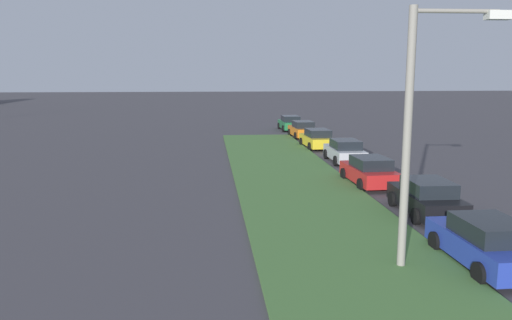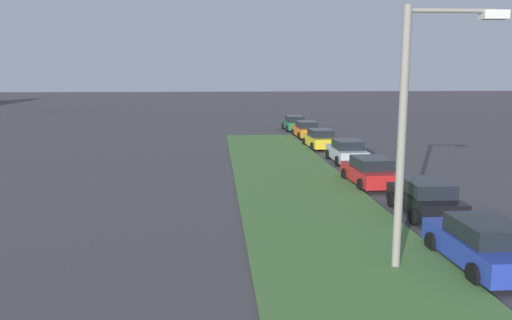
{
  "view_description": "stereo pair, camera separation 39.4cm",
  "coord_description": "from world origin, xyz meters",
  "px_view_note": "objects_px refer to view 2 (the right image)",
  "views": [
    {
      "loc": [
        -5.94,
        11.32,
        5.7
      ],
      "look_at": [
        19.27,
        8.94,
        1.37
      ],
      "focal_mm": 35.94,
      "sensor_mm": 36.0,
      "label": 1
    },
    {
      "loc": [
        -5.97,
        10.93,
        5.7
      ],
      "look_at": [
        19.27,
        8.94,
        1.37
      ],
      "focal_mm": 35.94,
      "sensor_mm": 36.0,
      "label": 2
    }
  ],
  "objects_px": {
    "parked_car_orange": "(306,130)",
    "streetlight": "(415,120)",
    "parked_car_black": "(425,198)",
    "parked_car_yellow": "(320,139)",
    "parked_car_green": "(294,123)",
    "parked_car_blue": "(482,244)",
    "parked_car_red": "(370,172)",
    "parked_car_silver": "(347,151)"
  },
  "relations": [
    {
      "from": "parked_car_red",
      "to": "streetlight",
      "type": "height_order",
      "value": "streetlight"
    },
    {
      "from": "parked_car_silver",
      "to": "parked_car_yellow",
      "type": "relative_size",
      "value": 0.98
    },
    {
      "from": "parked_car_blue",
      "to": "streetlight",
      "type": "xyz_separation_m",
      "value": [
        0.01,
        2.23,
        3.67
      ]
    },
    {
      "from": "parked_car_yellow",
      "to": "parked_car_green",
      "type": "bearing_deg",
      "value": -2.41
    },
    {
      "from": "parked_car_orange",
      "to": "parked_car_red",
      "type": "bearing_deg",
      "value": 177.14
    },
    {
      "from": "parked_car_silver",
      "to": "parked_car_red",
      "type": "bearing_deg",
      "value": 175.67
    },
    {
      "from": "parked_car_blue",
      "to": "parked_car_orange",
      "type": "height_order",
      "value": "same"
    },
    {
      "from": "parked_car_red",
      "to": "parked_car_silver",
      "type": "xyz_separation_m",
      "value": [
        6.76,
        -0.54,
        0.0
      ]
    },
    {
      "from": "parked_car_black",
      "to": "parked_car_yellow",
      "type": "distance_m",
      "value": 18.67
    },
    {
      "from": "parked_car_silver",
      "to": "parked_car_green",
      "type": "xyz_separation_m",
      "value": [
        18.57,
        0.56,
        0.0
      ]
    },
    {
      "from": "parked_car_yellow",
      "to": "parked_car_orange",
      "type": "distance_m",
      "value": 6.47
    },
    {
      "from": "parked_car_yellow",
      "to": "parked_car_silver",
      "type": "bearing_deg",
      "value": -178.81
    },
    {
      "from": "parked_car_black",
      "to": "parked_car_silver",
      "type": "height_order",
      "value": "same"
    },
    {
      "from": "parked_car_red",
      "to": "parked_car_green",
      "type": "xyz_separation_m",
      "value": [
        25.33,
        0.01,
        0.0
      ]
    },
    {
      "from": "parked_car_green",
      "to": "streetlight",
      "type": "distance_m",
      "value": 36.77
    },
    {
      "from": "parked_car_red",
      "to": "streetlight",
      "type": "bearing_deg",
      "value": 166.12
    },
    {
      "from": "parked_car_orange",
      "to": "streetlight",
      "type": "height_order",
      "value": "streetlight"
    },
    {
      "from": "parked_car_blue",
      "to": "parked_car_green",
      "type": "bearing_deg",
      "value": -0.7
    },
    {
      "from": "parked_car_blue",
      "to": "parked_car_red",
      "type": "distance_m",
      "value": 11.2
    },
    {
      "from": "parked_car_green",
      "to": "streetlight",
      "type": "height_order",
      "value": "streetlight"
    },
    {
      "from": "parked_car_silver",
      "to": "parked_car_yellow",
      "type": "xyz_separation_m",
      "value": [
        6.26,
        0.45,
        0.0
      ]
    },
    {
      "from": "parked_car_blue",
      "to": "parked_car_yellow",
      "type": "distance_m",
      "value": 24.22
    },
    {
      "from": "streetlight",
      "to": "parked_car_yellow",
      "type": "bearing_deg",
      "value": -5.53
    },
    {
      "from": "parked_car_silver",
      "to": "streetlight",
      "type": "xyz_separation_m",
      "value": [
        -17.95,
        2.79,
        3.67
      ]
    },
    {
      "from": "parked_car_orange",
      "to": "streetlight",
      "type": "xyz_separation_m",
      "value": [
        -30.68,
        2.42,
        3.67
      ]
    },
    {
      "from": "parked_car_silver",
      "to": "parked_car_green",
      "type": "distance_m",
      "value": 18.58
    },
    {
      "from": "parked_car_blue",
      "to": "parked_car_black",
      "type": "xyz_separation_m",
      "value": [
        5.56,
        -0.58,
        0.0
      ]
    },
    {
      "from": "parked_car_blue",
      "to": "parked_car_orange",
      "type": "bearing_deg",
      "value": -1.04
    },
    {
      "from": "parked_car_green",
      "to": "parked_car_red",
      "type": "bearing_deg",
      "value": 178.95
    },
    {
      "from": "parked_car_red",
      "to": "parked_car_silver",
      "type": "distance_m",
      "value": 6.78
    },
    {
      "from": "streetlight",
      "to": "parked_car_blue",
      "type": "bearing_deg",
      "value": -90.32
    },
    {
      "from": "parked_car_yellow",
      "to": "parked_car_green",
      "type": "relative_size",
      "value": 1.01
    },
    {
      "from": "streetlight",
      "to": "parked_car_black",
      "type": "bearing_deg",
      "value": -26.84
    },
    {
      "from": "parked_car_blue",
      "to": "parked_car_black",
      "type": "bearing_deg",
      "value": -6.64
    },
    {
      "from": "parked_car_silver",
      "to": "parked_car_blue",
      "type": "bearing_deg",
      "value": 178.45
    },
    {
      "from": "parked_car_black",
      "to": "parked_car_red",
      "type": "height_order",
      "value": "same"
    },
    {
      "from": "parked_car_black",
      "to": "streetlight",
      "type": "bearing_deg",
      "value": 154.46
    },
    {
      "from": "parked_car_black",
      "to": "parked_car_silver",
      "type": "xyz_separation_m",
      "value": [
        12.4,
        0.02,
        0.0
      ]
    },
    {
      "from": "parked_car_red",
      "to": "parked_car_silver",
      "type": "height_order",
      "value": "same"
    },
    {
      "from": "streetlight",
      "to": "parked_car_red",
      "type": "bearing_deg",
      "value": -11.37
    },
    {
      "from": "parked_car_green",
      "to": "streetlight",
      "type": "bearing_deg",
      "value": 175.42
    },
    {
      "from": "parked_car_black",
      "to": "parked_car_silver",
      "type": "relative_size",
      "value": 1.01
    }
  ]
}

